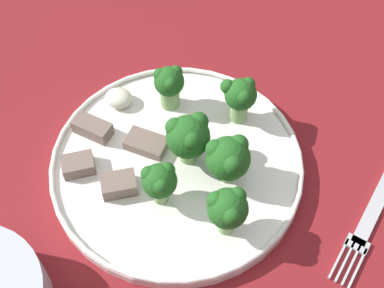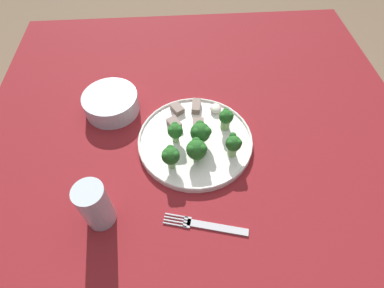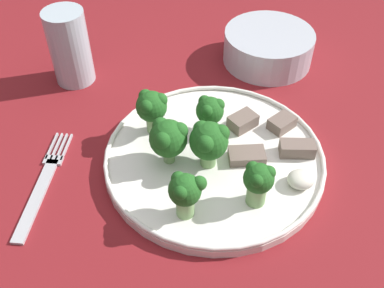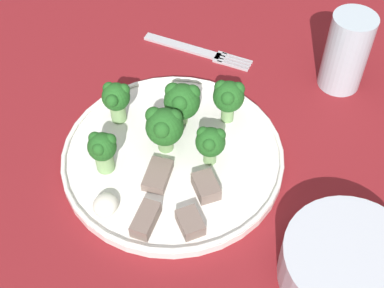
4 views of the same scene
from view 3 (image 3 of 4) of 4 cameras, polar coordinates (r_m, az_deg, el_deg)
name	(u,v)px [view 3 (image 3 of 4)]	position (r m, az deg, el deg)	size (l,w,h in m)	color
table	(190,213)	(0.64, -0.25, -8.73)	(1.25, 1.12, 0.74)	maroon
dinner_plate	(214,158)	(0.58, 2.83, -1.75)	(0.28, 0.28, 0.02)	white
fork	(43,184)	(0.59, -18.39, -4.82)	(0.06, 0.17, 0.00)	#B2B2B7
cream_bowl	(268,48)	(0.75, 9.64, 11.97)	(0.14, 0.14, 0.05)	#B7BCC6
drinking_glass	(70,51)	(0.71, -15.18, 11.34)	(0.06, 0.06, 0.12)	#B2C1CC
broccoli_floret_near_rim_left	(258,181)	(0.50, 8.42, -4.65)	(0.04, 0.04, 0.06)	#7FA866
broccoli_floret_center_left	(168,138)	(0.54, -3.05, 0.81)	(0.05, 0.05, 0.06)	#7FA866
broccoli_floret_back_left	(151,107)	(0.58, -5.17, 4.74)	(0.04, 0.04, 0.06)	#7FA866
broccoli_floret_front_left	(210,111)	(0.58, 2.28, 4.22)	(0.04, 0.04, 0.05)	#7FA866
broccoli_floret_center_back	(185,192)	(0.49, -0.90, -6.06)	(0.04, 0.04, 0.06)	#7FA866
broccoli_floret_mid_cluster	(209,142)	(0.54, 2.19, 0.26)	(0.05, 0.05, 0.06)	#7FA866
meat_slice_front_slice	(243,121)	(0.61, 6.46, 2.87)	(0.04, 0.04, 0.02)	#756056
meat_slice_middle_slice	(246,154)	(0.57, 6.90, -1.27)	(0.05, 0.03, 0.01)	#756056
meat_slice_rear_slice	(282,123)	(0.62, 11.34, 2.63)	(0.04, 0.04, 0.02)	#756056
meat_slice_edge_slice	(297,148)	(0.59, 13.15, -0.44)	(0.05, 0.03, 0.02)	#756056
sauce_dollop	(301,179)	(0.55, 13.64, -4.40)	(0.03, 0.03, 0.02)	silver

